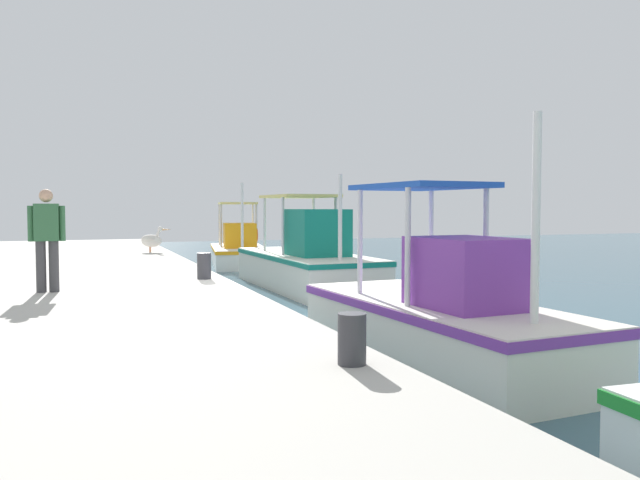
# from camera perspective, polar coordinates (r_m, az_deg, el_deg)

# --- Properties ---
(fishing_boat_nearest) EXTENTS (5.08, 2.68, 3.09)m
(fishing_boat_nearest) POSITION_cam_1_polar(r_m,az_deg,el_deg) (24.46, -7.28, -0.94)
(fishing_boat_nearest) COLOR white
(fishing_boat_nearest) RESTS_ON ground
(fishing_boat_second) EXTENTS (6.29, 2.34, 3.01)m
(fishing_boat_second) POSITION_cam_1_polar(r_m,az_deg,el_deg) (17.39, -1.12, -1.99)
(fishing_boat_second) COLOR silver
(fishing_boat_second) RESTS_ON ground
(fishing_boat_third) EXTENTS (5.28, 2.20, 3.31)m
(fishing_boat_third) POSITION_cam_1_polar(r_m,az_deg,el_deg) (9.26, 10.74, -6.88)
(fishing_boat_third) COLOR silver
(fishing_boat_third) RESTS_ON ground
(pelican) EXTENTS (0.52, 0.97, 0.82)m
(pelican) POSITION_cam_1_polar(r_m,az_deg,el_deg) (20.79, -14.83, 0.03)
(pelican) COLOR tan
(pelican) RESTS_ON quay_pier
(fisherman_standing) EXTENTS (0.25, 0.59, 1.72)m
(fisherman_standing) POSITION_cam_1_polar(r_m,az_deg,el_deg) (11.59, -23.24, 0.34)
(fisherman_standing) COLOR #3F3F42
(fisherman_standing) RESTS_ON quay_pier
(mooring_bollard_nearest) EXTENTS (0.28, 0.28, 0.52)m
(mooring_bollard_nearest) POSITION_cam_1_polar(r_m,az_deg,el_deg) (12.85, -10.32, -2.29)
(mooring_bollard_nearest) COLOR #333338
(mooring_bollard_nearest) RESTS_ON quay_pier
(mooring_bollard_second) EXTENTS (0.26, 0.26, 0.47)m
(mooring_bollard_second) POSITION_cam_1_polar(r_m,az_deg,el_deg) (5.83, 2.88, -8.83)
(mooring_bollard_second) COLOR #333338
(mooring_bollard_second) RESTS_ON quay_pier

